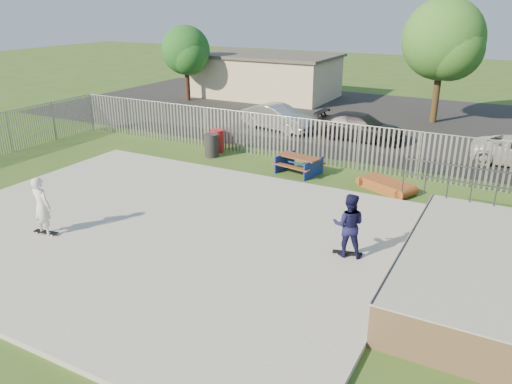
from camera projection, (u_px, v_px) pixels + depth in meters
The scene contains 18 objects.
ground at pixel (161, 231), 15.99m from camera, with size 120.00×120.00×0.00m, color #35571E.
concrete_slab at pixel (160, 229), 15.97m from camera, with size 15.00×12.00×0.15m, color #A4A39E.
quarter_pipe at pixel (487, 273), 12.44m from camera, with size 5.50×7.05×2.19m.
fence at pixel (256, 167), 18.96m from camera, with size 26.04×16.02×2.00m.
picnic_table at pixel (299, 165), 21.21m from camera, with size 2.06×1.81×0.76m.
funbox at pixel (386, 185), 19.37m from camera, with size 2.14×1.66×0.38m.
trash_bin_red at pixel (217, 141), 24.23m from camera, with size 0.65×0.65×1.08m, color maroon.
trash_bin_grey at pixel (211, 145), 23.44m from camera, with size 0.65×0.65×1.09m, color #232325.
parking_lot at pixel (350, 117), 31.60m from camera, with size 40.00×18.00×0.02m, color black.
car_silver at pixel (278, 118), 28.18m from camera, with size 1.51×4.34×1.43m, color silver.
car_dark at pixel (360, 127), 26.19m from camera, with size 1.93×4.75×1.38m, color black.
building at pixel (267, 75), 37.86m from camera, with size 10.40×6.40×3.20m.
tree_left at pixel (186, 50), 35.72m from camera, with size 3.46×3.46×5.33m.
tree_mid at pixel (443, 40), 28.56m from camera, with size 4.65×4.65×7.17m.
skateboard_a at pixel (347, 254), 14.16m from camera, with size 0.82×0.39×0.08m.
skateboard_b at pixel (46, 233), 15.43m from camera, with size 0.82×0.33×0.08m.
skater_navy at pixel (349, 225), 13.84m from camera, with size 0.90×0.70×1.85m, color #121239.
skater_white at pixel (42, 206), 15.12m from camera, with size 0.68×0.44×1.85m, color silver.
Camera 1 is at (9.58, -11.29, 6.89)m, focal length 35.00 mm.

